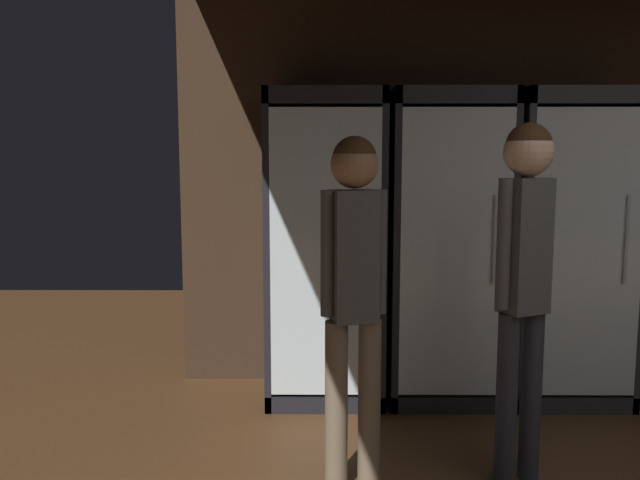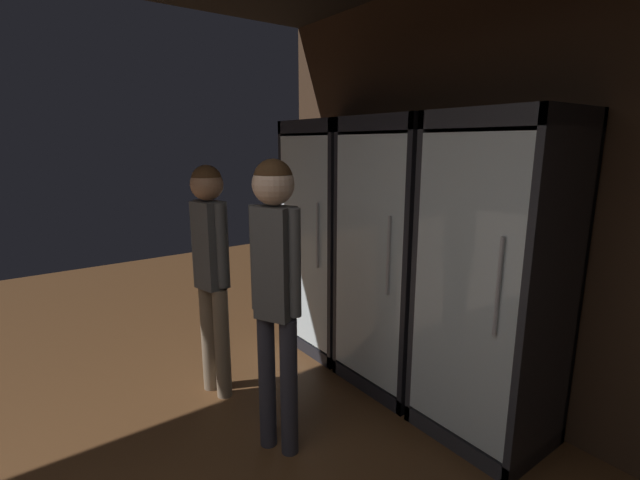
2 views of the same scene
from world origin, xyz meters
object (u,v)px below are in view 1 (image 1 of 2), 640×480
Objects in this scene: cooler_left at (445,251)px; shopper_near at (354,274)px; shopper_far at (524,257)px; cooler_center at (564,251)px; cooler_far_left at (325,250)px.

cooler_left is 1.32m from shopper_near.
cooler_left reaches higher than shopper_far.
cooler_left is at bearing 179.98° from cooler_center.
cooler_center is 1.19× the size of shopper_near.
shopper_far reaches higher than shopper_near.
cooler_center is at bearing 61.67° from shopper_far.
shopper_far is (0.89, -1.12, 0.13)m from cooler_far_left.
cooler_center is 1.28m from shopper_far.
shopper_near is at bearing -118.13° from cooler_left.
cooler_far_left is 1.17m from shopper_near.
shopper_far is at bearing 3.33° from shopper_near.
cooler_far_left is 1.15× the size of shopper_far.
shopper_far is (0.76, 0.04, 0.07)m from shopper_near.
cooler_far_left is 1.19× the size of shopper_near.
cooler_center is at bearing -0.02° from cooler_far_left.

